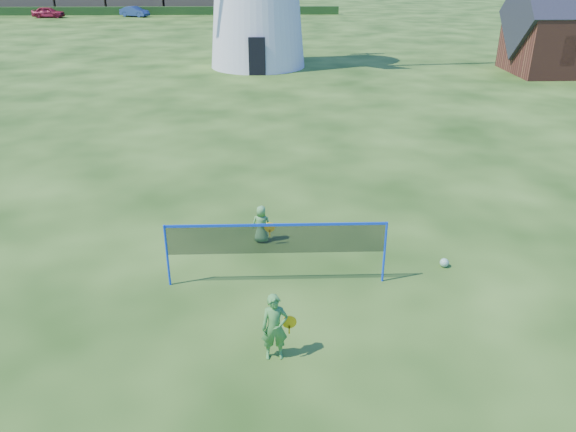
% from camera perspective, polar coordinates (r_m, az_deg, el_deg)
% --- Properties ---
extents(ground, '(220.00, 220.00, 0.00)m').
position_cam_1_polar(ground, '(13.09, -0.81, -6.90)').
color(ground, black).
rests_on(ground, ground).
extents(badminton_net, '(5.05, 0.05, 1.55)m').
position_cam_1_polar(badminton_net, '(12.52, -1.21, -2.49)').
color(badminton_net, blue).
rests_on(badminton_net, ground).
extents(player_girl, '(0.68, 0.37, 1.38)m').
position_cam_1_polar(player_girl, '(10.51, -1.38, -11.43)').
color(player_girl, '#448D38').
rests_on(player_girl, ground).
extents(player_boy, '(0.63, 0.43, 1.03)m').
position_cam_1_polar(player_boy, '(14.69, -2.76, -0.84)').
color(player_boy, '#569D4B').
rests_on(player_boy, ground).
extents(play_ball, '(0.22, 0.22, 0.22)m').
position_cam_1_polar(play_ball, '(14.21, 15.85, -4.66)').
color(play_ball, green).
rests_on(play_ball, ground).
extents(hedge, '(62.00, 0.80, 1.00)m').
position_cam_1_polar(hedge, '(80.37, -18.73, 19.44)').
color(hedge, '#193814').
rests_on(hedge, ground).
extents(car_left, '(3.85, 1.56, 1.31)m').
position_cam_1_polar(car_left, '(78.89, -23.54, 18.75)').
color(car_left, maroon).
rests_on(car_left, ground).
extents(car_right, '(3.97, 2.77, 1.24)m').
position_cam_1_polar(car_right, '(76.72, -15.58, 19.68)').
color(car_right, navy).
rests_on(car_right, ground).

